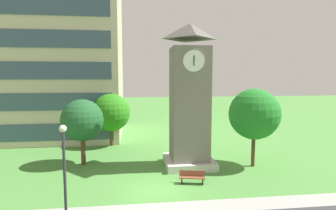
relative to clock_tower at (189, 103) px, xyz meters
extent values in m
plane|color=#4C893D|center=(-3.28, -4.79, -5.24)|extent=(160.00, 160.00, 0.00)
cube|color=#9E9E99|center=(-3.28, -7.38, -5.24)|extent=(120.00, 1.60, 0.01)
cube|color=beige|center=(-14.65, 13.79, 9.16)|extent=(17.09, 12.33, 28.80)
cube|color=#384C60|center=(-14.65, 7.58, -3.64)|extent=(15.72, 0.10, 1.80)
cube|color=#384C60|center=(-14.65, 7.58, -0.44)|extent=(15.72, 0.10, 1.80)
cube|color=#384C60|center=(-14.65, 7.58, 2.76)|extent=(15.72, 0.10, 1.80)
cube|color=#384C60|center=(-14.65, 7.58, 5.96)|extent=(15.72, 0.10, 1.80)
cube|color=#384C60|center=(-14.65, 7.58, 9.16)|extent=(15.72, 0.10, 1.80)
cube|color=slate|center=(0.00, 0.00, -0.37)|extent=(2.95, 2.95, 9.76)
cube|color=beige|center=(0.00, 0.00, -4.94)|extent=(3.98, 3.98, 0.60)
pyramid|color=#5D5751|center=(0.00, 0.00, 5.77)|extent=(3.25, 3.25, 1.25)
cylinder|color=white|center=(0.00, -1.53, 3.34)|extent=(1.62, 0.12, 1.62)
cylinder|color=white|center=(1.53, 0.00, 3.34)|extent=(0.12, 1.62, 1.62)
cube|color=black|center=(0.00, -1.60, 3.49)|extent=(0.08, 0.07, 0.49)
cube|color=black|center=(0.00, -1.61, 3.34)|extent=(0.06, 0.06, 0.73)
cube|color=brown|center=(-0.56, -3.96, -4.79)|extent=(1.86, 0.85, 0.06)
cube|color=brown|center=(-0.51, -3.74, -4.56)|extent=(1.77, 0.43, 0.40)
cube|color=black|center=(-1.26, -3.80, -5.02)|extent=(0.17, 0.44, 0.45)
cube|color=black|center=(0.15, -4.11, -5.02)|extent=(0.17, 0.44, 0.45)
cylinder|color=#333338|center=(-7.91, -8.62, -2.86)|extent=(0.14, 0.14, 4.77)
sphere|color=#F2EFCC|center=(-7.91, -8.62, -0.30)|extent=(0.36, 0.36, 0.36)
cylinder|color=#513823|center=(-8.80, 1.35, -3.96)|extent=(0.38, 0.38, 2.56)
sphere|color=#21572C|center=(-8.80, 1.35, -1.46)|extent=(3.50, 3.50, 3.50)
cylinder|color=#513823|center=(-6.93, 7.66, -4.16)|extent=(0.40, 0.40, 2.17)
sphere|color=#2B7E19|center=(-6.93, 7.66, -1.66)|extent=(4.03, 4.03, 4.03)
cylinder|color=#513823|center=(5.23, -0.82, -3.79)|extent=(0.30, 0.30, 2.92)
sphere|color=#207625|center=(5.23, -0.82, -0.88)|extent=(4.15, 4.15, 4.15)
camera|label=1|loc=(-4.52, -22.31, 2.23)|focal=29.85mm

